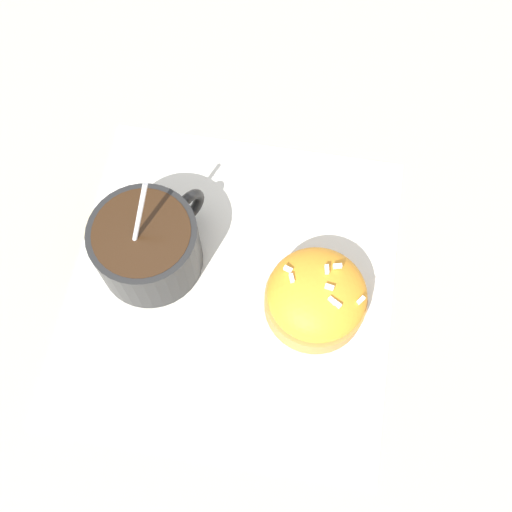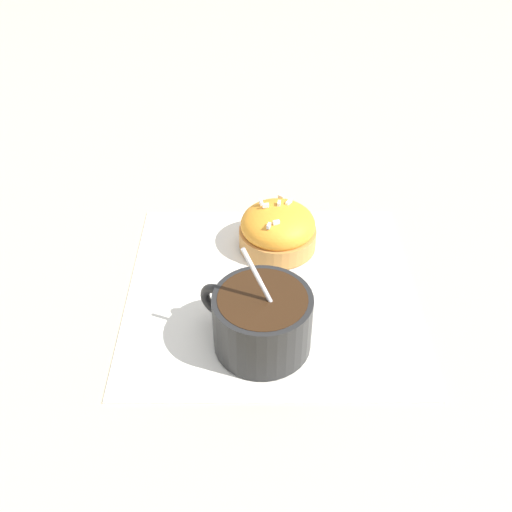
{
  "view_description": "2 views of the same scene",
  "coord_description": "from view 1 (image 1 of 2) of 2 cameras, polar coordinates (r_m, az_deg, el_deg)",
  "views": [
    {
      "loc": [
        0.07,
        -0.17,
        0.49
      ],
      "look_at": [
        0.02,
        0.02,
        0.03
      ],
      "focal_mm": 42.0,
      "sensor_mm": 36.0,
      "label": 1
    },
    {
      "loc": [
        -0.45,
        -0.04,
        0.42
      ],
      "look_at": [
        0.02,
        0.02,
        0.03
      ],
      "focal_mm": 42.0,
      "sensor_mm": 36.0,
      "label": 2
    }
  ],
  "objects": [
    {
      "name": "coffee_cup",
      "position": [
        0.51,
        -10.3,
        1.08
      ],
      "size": [
        0.09,
        0.11,
        0.11
      ],
      "color": "black",
      "rests_on": "paper_napkin"
    },
    {
      "name": "frosted_pastry",
      "position": [
        0.5,
        5.88,
        -3.41
      ],
      "size": [
        0.09,
        0.09,
        0.05
      ],
      "color": "#C18442",
      "rests_on": "paper_napkin"
    },
    {
      "name": "paper_napkin",
      "position": [
        0.52,
        -2.29,
        -2.61
      ],
      "size": [
        0.31,
        0.32,
        0.0
      ],
      "color": "white",
      "rests_on": "ground_plane"
    },
    {
      "name": "ground_plane",
      "position": [
        0.53,
        -2.29,
        -2.67
      ],
      "size": [
        3.0,
        3.0,
        0.0
      ],
      "primitive_type": "plane",
      "color": "#C6B793"
    }
  ]
}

